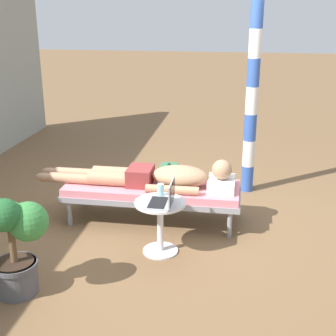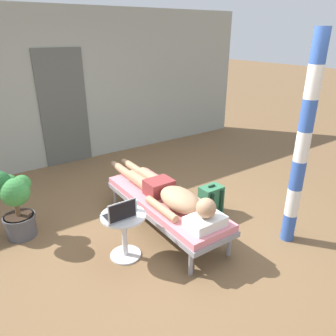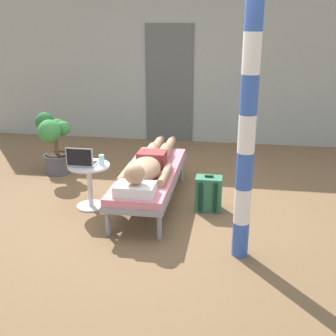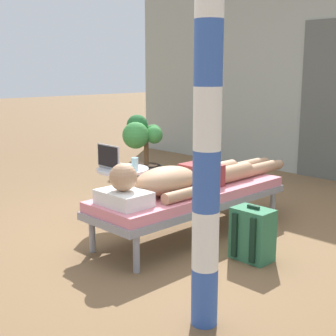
{
  "view_description": "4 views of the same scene",
  "coord_description": "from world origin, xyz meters",
  "px_view_note": "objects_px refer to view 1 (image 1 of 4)",
  "views": [
    {
      "loc": [
        -4.53,
        -0.76,
        2.25
      ],
      "look_at": [
        0.13,
        -0.01,
        0.6
      ],
      "focal_mm": 49.75,
      "sensor_mm": 36.0,
      "label": 1
    },
    {
      "loc": [
        -1.88,
        -2.69,
        2.29
      ],
      "look_at": [
        0.26,
        0.38,
        0.69
      ],
      "focal_mm": 34.23,
      "sensor_mm": 36.0,
      "label": 2
    },
    {
      "loc": [
        1.02,
        -4.47,
        2.08
      ],
      "look_at": [
        0.28,
        0.11,
        0.48
      ],
      "focal_mm": 45.63,
      "sensor_mm": 36.0,
      "label": 3
    },
    {
      "loc": [
        2.75,
        -2.75,
        1.42
      ],
      "look_at": [
        -0.13,
        0.06,
        0.58
      ],
      "focal_mm": 50.8,
      "sensor_mm": 36.0,
      "label": 4
    }
  ],
  "objects_px": {
    "drink_glass": "(161,190)",
    "porch_post": "(252,100)",
    "side_table": "(160,218)",
    "person_reclining": "(158,177)",
    "lounge_chair": "(152,191)",
    "laptop": "(164,199)",
    "backpack": "(168,182)",
    "potted_plant": "(15,240)"
  },
  "relations": [
    {
      "from": "lounge_chair",
      "to": "potted_plant",
      "type": "bearing_deg",
      "value": 152.4
    },
    {
      "from": "lounge_chair",
      "to": "drink_glass",
      "type": "relative_size",
      "value": 16.14
    },
    {
      "from": "lounge_chair",
      "to": "person_reclining",
      "type": "relative_size",
      "value": 0.88
    },
    {
      "from": "porch_post",
      "to": "potted_plant",
      "type": "bearing_deg",
      "value": 144.81
    },
    {
      "from": "lounge_chair",
      "to": "potted_plant",
      "type": "relative_size",
      "value": 2.15
    },
    {
      "from": "potted_plant",
      "to": "porch_post",
      "type": "distance_m",
      "value": 3.25
    },
    {
      "from": "lounge_chair",
      "to": "side_table",
      "type": "height_order",
      "value": "side_table"
    },
    {
      "from": "porch_post",
      "to": "drink_glass",
      "type": "bearing_deg",
      "value": 152.0
    },
    {
      "from": "laptop",
      "to": "backpack",
      "type": "relative_size",
      "value": 0.73
    },
    {
      "from": "laptop",
      "to": "porch_post",
      "type": "distance_m",
      "value": 2.04
    },
    {
      "from": "backpack",
      "to": "lounge_chair",
      "type": "bearing_deg",
      "value": 174.52
    },
    {
      "from": "side_table",
      "to": "drink_glass",
      "type": "distance_m",
      "value": 0.27
    },
    {
      "from": "person_reclining",
      "to": "lounge_chair",
      "type": "bearing_deg",
      "value": 90.0
    },
    {
      "from": "drink_glass",
      "to": "backpack",
      "type": "height_order",
      "value": "drink_glass"
    },
    {
      "from": "person_reclining",
      "to": "laptop",
      "type": "height_order",
      "value": "laptop"
    },
    {
      "from": "side_table",
      "to": "potted_plant",
      "type": "height_order",
      "value": "potted_plant"
    },
    {
      "from": "side_table",
      "to": "backpack",
      "type": "xyz_separation_m",
      "value": [
        1.37,
        0.14,
        -0.16
      ]
    },
    {
      "from": "person_reclining",
      "to": "porch_post",
      "type": "xyz_separation_m",
      "value": [
        1.06,
        -0.97,
        0.65
      ]
    },
    {
      "from": "lounge_chair",
      "to": "person_reclining",
      "type": "distance_m",
      "value": 0.18
    },
    {
      "from": "potted_plant",
      "to": "backpack",
      "type": "bearing_deg",
      "value": -21.27
    },
    {
      "from": "backpack",
      "to": "side_table",
      "type": "bearing_deg",
      "value": -174.06
    },
    {
      "from": "side_table",
      "to": "drink_glass",
      "type": "bearing_deg",
      "value": 8.48
    },
    {
      "from": "drink_glass",
      "to": "side_table",
      "type": "bearing_deg",
      "value": -171.52
    },
    {
      "from": "person_reclining",
      "to": "backpack",
      "type": "height_order",
      "value": "person_reclining"
    },
    {
      "from": "lounge_chair",
      "to": "backpack",
      "type": "distance_m",
      "value": 0.72
    },
    {
      "from": "side_table",
      "to": "porch_post",
      "type": "height_order",
      "value": "porch_post"
    },
    {
      "from": "laptop",
      "to": "potted_plant",
      "type": "height_order",
      "value": "potted_plant"
    },
    {
      "from": "side_table",
      "to": "potted_plant",
      "type": "xyz_separation_m",
      "value": [
        -0.87,
        1.01,
        0.14
      ]
    },
    {
      "from": "drink_glass",
      "to": "laptop",
      "type": "bearing_deg",
      "value": -160.68
    },
    {
      "from": "lounge_chair",
      "to": "potted_plant",
      "type": "distance_m",
      "value": 1.74
    },
    {
      "from": "person_reclining",
      "to": "drink_glass",
      "type": "relative_size",
      "value": 18.37
    },
    {
      "from": "side_table",
      "to": "laptop",
      "type": "height_order",
      "value": "laptop"
    },
    {
      "from": "person_reclining",
      "to": "porch_post",
      "type": "relative_size",
      "value": 0.93
    },
    {
      "from": "laptop",
      "to": "drink_glass",
      "type": "xyz_separation_m",
      "value": [
        0.21,
        0.07,
        0.0
      ]
    },
    {
      "from": "side_table",
      "to": "backpack",
      "type": "height_order",
      "value": "side_table"
    },
    {
      "from": "potted_plant",
      "to": "person_reclining",
      "type": "bearing_deg",
      "value": -29.46
    },
    {
      "from": "side_table",
      "to": "drink_glass",
      "type": "relative_size",
      "value": 4.43
    },
    {
      "from": "side_table",
      "to": "person_reclining",
      "type": "bearing_deg",
      "value": 12.19
    },
    {
      "from": "drink_glass",
      "to": "porch_post",
      "type": "relative_size",
      "value": 0.05
    },
    {
      "from": "person_reclining",
      "to": "porch_post",
      "type": "height_order",
      "value": "porch_post"
    },
    {
      "from": "porch_post",
      "to": "lounge_chair",
      "type": "bearing_deg",
      "value": 135.92
    },
    {
      "from": "person_reclining",
      "to": "drink_glass",
      "type": "height_order",
      "value": "person_reclining"
    }
  ]
}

